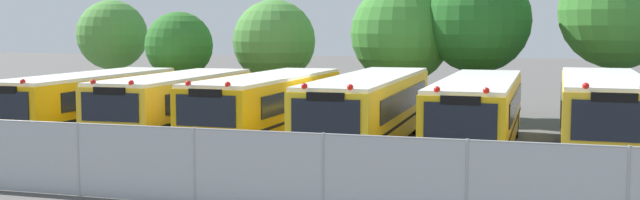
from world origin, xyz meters
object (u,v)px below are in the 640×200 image
object	(u,v)px
school_bus_4	(478,111)
school_bus_5	(602,113)
school_bus_1	(176,103)
tree_4	(480,20)
tree_1	(180,46)
traffic_cone	(312,189)
school_bus_3	(370,108)
tree_2	(272,40)
school_bus_0	(90,101)
tree_0	(114,35)
school_bus_2	(269,105)
tree_3	(403,33)
tree_5	(621,8)

from	to	relation	value
school_bus_4	school_bus_5	xyz separation A→B (m)	(3.88, -0.21, 0.09)
school_bus_1	tree_4	world-z (taller)	tree_4
school_bus_4	tree_1	distance (m)	16.43
tree_1	traffic_cone	xyz separation A→B (m)	(11.47, -15.45, -2.99)
school_bus_3	tree_2	bearing A→B (deg)	-52.69
school_bus_0	school_bus_1	xyz separation A→B (m)	(3.67, 0.16, 0.01)
tree_0	school_bus_2	bearing A→B (deg)	-36.71
school_bus_1	tree_3	bearing A→B (deg)	-128.41
school_bus_0	tree_0	world-z (taller)	tree_0
school_bus_1	tree_3	distance (m)	11.81
school_bus_4	tree_0	size ratio (longest dim) A/B	1.98
school_bus_4	tree_4	size ratio (longest dim) A/B	1.62
school_bus_3	tree_2	xyz separation A→B (m)	(-6.89, 8.93, 2.20)
school_bus_1	tree_5	size ratio (longest dim) A/B	1.29
school_bus_1	tree_1	size ratio (longest dim) A/B	1.94
school_bus_0	tree_0	size ratio (longest dim) A/B	1.79
school_bus_4	tree_3	size ratio (longest dim) A/B	1.77
school_bus_1	tree_0	xyz separation A→B (m)	(-8.18, 8.87, 2.46)
tree_1	school_bus_5	bearing A→B (deg)	-21.39
tree_5	traffic_cone	xyz separation A→B (m)	(-8.45, -17.65, -4.72)
school_bus_1	school_bus_2	xyz separation A→B (m)	(3.72, -0.00, 0.03)
school_bus_2	tree_5	distance (m)	16.17
school_bus_1	school_bus_5	size ratio (longest dim) A/B	0.90
school_bus_1	school_bus_3	xyz separation A→B (m)	(7.54, -0.19, 0.06)
school_bus_2	tree_0	xyz separation A→B (m)	(-11.90, 8.87, 2.43)
tree_0	tree_1	world-z (taller)	tree_0
tree_4	school_bus_0	bearing A→B (deg)	-147.07
school_bus_5	tree_3	size ratio (longest dim) A/B	1.69
tree_5	tree_3	bearing A→B (deg)	-179.24
tree_3	school_bus_4	bearing A→B (deg)	-65.09
tree_5	school_bus_5	bearing A→B (deg)	-98.04
school_bus_2	traffic_cone	bearing A→B (deg)	118.19
tree_0	tree_3	bearing A→B (deg)	1.17
school_bus_1	tree_2	world-z (taller)	tree_2
traffic_cone	school_bus_5	bearing A→B (deg)	48.96
school_bus_0	traffic_cone	world-z (taller)	school_bus_0
school_bus_2	tree_4	distance (m)	11.72
tree_2	tree_3	xyz separation A→B (m)	(6.32, 0.44, 0.33)
school_bus_0	tree_5	size ratio (longest dim) A/B	1.35
tree_0	tree_5	xyz separation A→B (m)	(24.61, 0.44, 1.22)
tree_3	tree_0	bearing A→B (deg)	-178.83
tree_1	school_bus_2	bearing A→B (deg)	-44.56
school_bus_4	tree_4	distance (m)	9.55
tree_0	tree_5	distance (m)	24.64
tree_2	school_bus_1	bearing A→B (deg)	-94.23
school_bus_0	school_bus_4	world-z (taller)	school_bus_4
school_bus_2	school_bus_4	distance (m)	7.49
school_bus_2	tree_3	xyz separation A→B (m)	(3.25, 9.18, 2.56)
school_bus_2	tree_5	xyz separation A→B (m)	(12.71, 9.31, 3.65)
tree_3	school_bus_0	bearing A→B (deg)	-138.71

